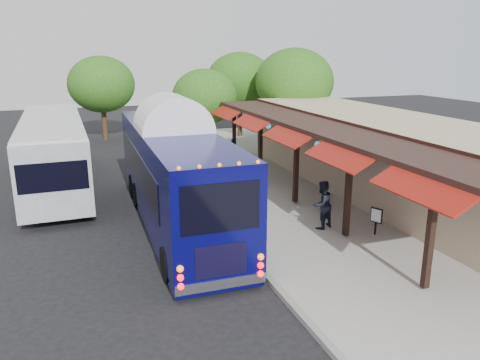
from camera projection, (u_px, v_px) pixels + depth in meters
name	position (u px, v px, depth m)	size (l,w,h in m)	color
ground	(245.00, 256.00, 15.30)	(90.00, 90.00, 0.00)	black
sidewalk	(320.00, 202.00, 20.54)	(10.00, 40.00, 0.15)	#9E9B93
curb	(212.00, 215.00, 18.93)	(0.20, 40.00, 0.16)	gray
station_shelter	(388.00, 157.00, 21.17)	(8.15, 20.00, 3.60)	tan
coach_bus	(175.00, 170.00, 17.70)	(2.77, 12.37, 3.94)	#07064C
city_bus	(54.00, 149.00, 22.62)	(3.00, 12.63, 3.38)	#96989E
ped_a	(239.00, 205.00, 17.27)	(0.60, 0.39, 1.65)	black
ped_b	(322.00, 205.00, 17.09)	(0.88, 0.68, 1.80)	black
ped_c	(234.00, 153.00, 26.12)	(0.94, 0.39, 1.61)	black
ped_d	(228.00, 164.00, 23.17)	(1.20, 0.69, 1.85)	black
sign_board	(376.00, 217.00, 16.52)	(0.22, 0.43, 1.00)	black
tree_left	(205.00, 97.00, 30.15)	(4.21, 4.21, 5.39)	#382314
tree_mid	(240.00, 81.00, 34.68)	(5.00, 5.00, 6.40)	#382314
tree_right	(294.00, 82.00, 31.20)	(5.22, 5.22, 6.69)	#382314
tree_far	(102.00, 84.00, 34.02)	(4.81, 4.81, 6.15)	#382314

